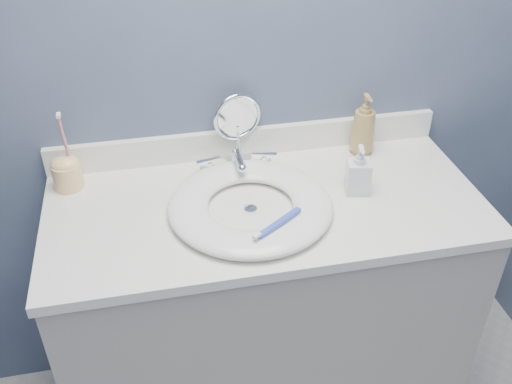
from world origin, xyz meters
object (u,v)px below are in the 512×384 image
object	(u,v)px
soap_bottle_clear	(359,169)
toothbrush_holder	(67,171)
makeup_mirror	(237,125)
soap_bottle_amber	(364,125)

from	to	relation	value
soap_bottle_clear	toothbrush_holder	distance (m)	0.83
makeup_mirror	toothbrush_holder	bearing A→B (deg)	174.29
toothbrush_holder	soap_bottle_clear	bearing A→B (deg)	-13.03
makeup_mirror	soap_bottle_clear	bearing A→B (deg)	-49.89
makeup_mirror	soap_bottle_clear	xyz separation A→B (m)	(0.30, -0.24, -0.05)
soap_bottle_amber	toothbrush_holder	bearing A→B (deg)	-177.35
soap_bottle_clear	toothbrush_holder	xyz separation A→B (m)	(-0.81, 0.19, -0.02)
makeup_mirror	soap_bottle_amber	world-z (taller)	makeup_mirror
makeup_mirror	soap_bottle_clear	distance (m)	0.39
makeup_mirror	soap_bottle_amber	bearing A→B (deg)	-17.14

